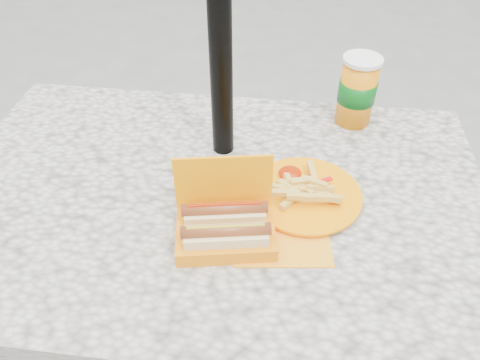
# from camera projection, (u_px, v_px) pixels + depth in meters

# --- Properties ---
(picnic_table) EXTENTS (1.20, 0.80, 0.75)m
(picnic_table) POSITION_uv_depth(u_px,v_px,m) (214.00, 226.00, 1.09)
(picnic_table) COLOR beige
(picnic_table) RESTS_ON ground
(umbrella_pole) EXTENTS (0.05, 0.05, 2.20)m
(umbrella_pole) POSITION_uv_depth(u_px,v_px,m) (219.00, 6.00, 0.91)
(umbrella_pole) COLOR black
(umbrella_pole) RESTS_ON ground
(hotdog_box) EXTENTS (0.21, 0.17, 0.16)m
(hotdog_box) POSITION_uv_depth(u_px,v_px,m) (225.00, 227.00, 0.90)
(hotdog_box) COLOR #FA8E00
(hotdog_box) RESTS_ON picnic_table
(fries_plate) EXTENTS (0.27, 0.33, 0.05)m
(fries_plate) POSITION_uv_depth(u_px,v_px,m) (302.00, 196.00, 1.00)
(fries_plate) COLOR orange
(fries_plate) RESTS_ON picnic_table
(soda_cup) EXTENTS (0.10, 0.10, 0.18)m
(soda_cup) POSITION_uv_depth(u_px,v_px,m) (357.00, 91.00, 1.17)
(soda_cup) COLOR orange
(soda_cup) RESTS_ON picnic_table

